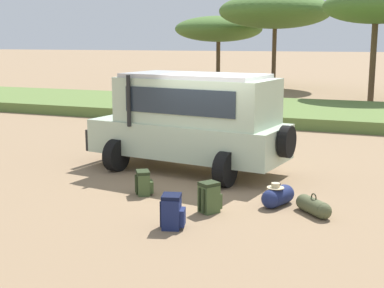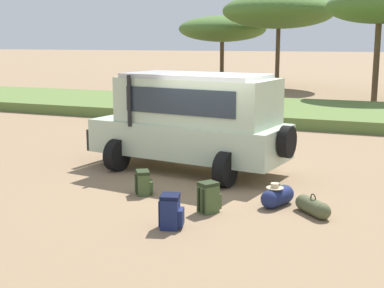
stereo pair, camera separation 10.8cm
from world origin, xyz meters
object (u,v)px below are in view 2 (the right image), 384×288
at_px(backpack_cluster_center, 144,183).
at_px(backpack_near_rear_wheel, 209,198).
at_px(safari_vehicle, 192,120).
at_px(duffel_bag_soft_canvas, 313,207).
at_px(backpack_beside_front_wheel, 171,212).
at_px(acacia_tree_left_mid, 279,11).
at_px(duffel_bag_low_black_case, 277,196).
at_px(acacia_tree_centre_back, 380,6).
at_px(acacia_tree_far_left, 222,29).

height_order(backpack_cluster_center, backpack_near_rear_wheel, backpack_near_rear_wheel).
relative_size(safari_vehicle, backpack_cluster_center, 10.49).
bearing_deg(duffel_bag_soft_canvas, backpack_beside_front_wheel, -141.88).
bearing_deg(acacia_tree_left_mid, duffel_bag_low_black_case, -76.11).
bearing_deg(duffel_bag_low_black_case, duffel_bag_soft_canvas, -21.24).
height_order(backpack_beside_front_wheel, acacia_tree_centre_back, acacia_tree_centre_back).
bearing_deg(safari_vehicle, acacia_tree_far_left, 108.18).
height_order(safari_vehicle, backpack_beside_front_wheel, safari_vehicle).
xyz_separation_m(safari_vehicle, backpack_beside_front_wheel, (1.29, -4.05, -1.00)).
relative_size(backpack_near_rear_wheel, acacia_tree_centre_back, 0.10).
distance_m(backpack_near_rear_wheel, acacia_tree_centre_back, 20.34).
relative_size(duffel_bag_soft_canvas, acacia_tree_far_left, 0.11).
xyz_separation_m(backpack_near_rear_wheel, acacia_tree_left_mid, (-5.31, 26.88, 4.88)).
distance_m(backpack_near_rear_wheel, duffel_bag_low_black_case, 1.44).
height_order(backpack_beside_front_wheel, backpack_cluster_center, backpack_beside_front_wheel).
relative_size(safari_vehicle, duffel_bag_soft_canvas, 7.29).
distance_m(backpack_cluster_center, acacia_tree_left_mid, 26.97).
distance_m(duffel_bag_soft_canvas, acacia_tree_far_left, 33.73).
distance_m(duffel_bag_soft_canvas, acacia_tree_left_mid, 27.67).
bearing_deg(acacia_tree_far_left, backpack_near_rear_wheel, -70.84).
relative_size(backpack_near_rear_wheel, acacia_tree_left_mid, 0.07).
distance_m(safari_vehicle, backpack_cluster_center, 2.61).
xyz_separation_m(backpack_near_rear_wheel, acacia_tree_centre_back, (1.54, 19.75, 4.62)).
distance_m(backpack_cluster_center, backpack_near_rear_wheel, 1.82).
relative_size(backpack_cluster_center, duffel_bag_low_black_case, 0.61).
bearing_deg(acacia_tree_centre_back, acacia_tree_left_mid, 133.84).
bearing_deg(duffel_bag_soft_canvas, backpack_cluster_center, -179.61).
bearing_deg(duffel_bag_low_black_case, acacia_tree_far_left, 111.51).
bearing_deg(acacia_tree_left_mid, acacia_tree_centre_back, -46.16).
relative_size(backpack_beside_front_wheel, backpack_cluster_center, 1.16).
height_order(duffel_bag_soft_canvas, acacia_tree_far_left, acacia_tree_far_left).
xyz_separation_m(backpack_cluster_center, acacia_tree_centre_back, (3.25, 19.14, 4.66)).
bearing_deg(acacia_tree_far_left, backpack_beside_front_wheel, -71.89).
bearing_deg(backpack_beside_front_wheel, duffel_bag_low_black_case, 54.64).
bearing_deg(backpack_near_rear_wheel, acacia_tree_far_left, 109.16).
distance_m(safari_vehicle, duffel_bag_low_black_case, 3.57).
xyz_separation_m(safari_vehicle, acacia_tree_centre_back, (3.12, 16.76, 3.62)).
xyz_separation_m(backpack_beside_front_wheel, acacia_tree_far_left, (-10.67, 32.63, 3.86)).
relative_size(backpack_cluster_center, backpack_near_rear_wheel, 0.87).
xyz_separation_m(backpack_near_rear_wheel, duffel_bag_soft_canvas, (1.86, 0.63, -0.14)).
bearing_deg(backpack_cluster_center, acacia_tree_centre_back, 80.35).
height_order(backpack_cluster_center, duffel_bag_soft_canvas, backpack_cluster_center).
relative_size(backpack_near_rear_wheel, duffel_bag_low_black_case, 0.69).
relative_size(backpack_beside_front_wheel, backpack_near_rear_wheel, 1.01).
bearing_deg(acacia_tree_centre_back, backpack_near_rear_wheel, -94.46).
xyz_separation_m(safari_vehicle, backpack_cluster_center, (-0.13, -2.39, -1.04)).
height_order(backpack_beside_front_wheel, duffel_bag_low_black_case, backpack_beside_front_wheel).
relative_size(duffel_bag_soft_canvas, acacia_tree_centre_back, 0.13).
xyz_separation_m(acacia_tree_far_left, acacia_tree_centre_back, (12.51, -11.82, 0.76)).
bearing_deg(acacia_tree_centre_back, safari_vehicle, -100.56).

